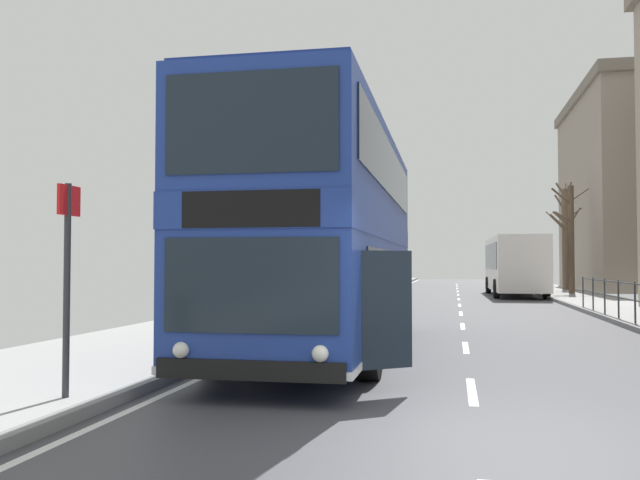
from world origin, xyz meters
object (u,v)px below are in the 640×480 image
background_bus_far_lane (514,264)px  bare_tree_far_02 (566,237)px  double_decker_bus_main (328,236)px  bare_tree_far_01 (570,234)px  bus_stop_sign_near (67,265)px

background_bus_far_lane → bare_tree_far_02: bearing=59.2°
double_decker_bus_main → bare_tree_far_02: (9.18, 30.65, 1.10)m
bare_tree_far_01 → bare_tree_far_02: bare_tree_far_02 is taller
double_decker_bus_main → bus_stop_sign_near: (-2.09, -5.68, -0.55)m
double_decker_bus_main → background_bus_far_lane: 25.31m
double_decker_bus_main → background_bus_far_lane: size_ratio=1.08×
bus_stop_sign_near → bare_tree_far_02: (11.27, 36.33, 1.66)m
bus_stop_sign_near → bare_tree_far_01: bare_tree_far_01 is taller
bus_stop_sign_near → bare_tree_far_02: size_ratio=0.38×
double_decker_bus_main → bare_tree_far_01: size_ratio=1.75×
double_decker_bus_main → bus_stop_sign_near: double_decker_bus_main is taller
double_decker_bus_main → bare_tree_far_01: bare_tree_far_01 is taller
double_decker_bus_main → background_bus_far_lane: double_decker_bus_main is taller
background_bus_far_lane → bare_tree_far_01: bearing=6.0°
bare_tree_far_01 → bus_stop_sign_near: bearing=-109.1°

